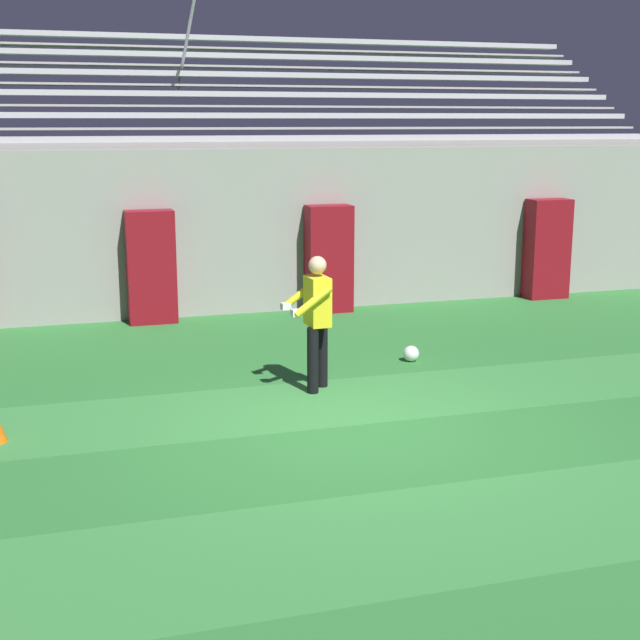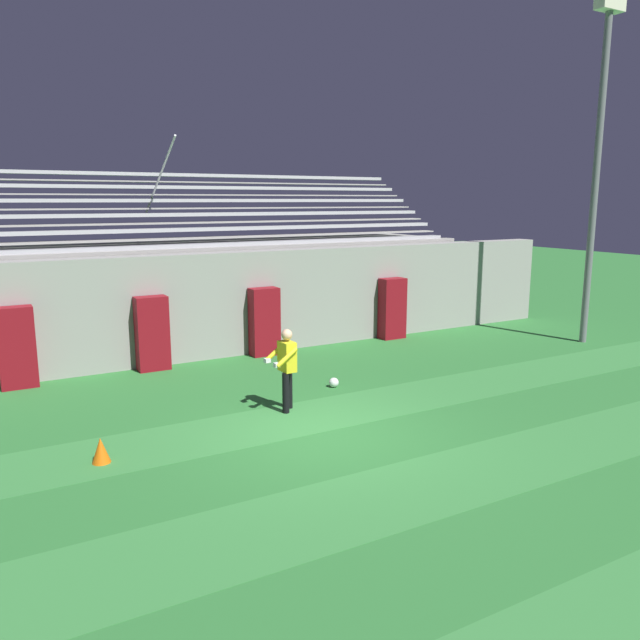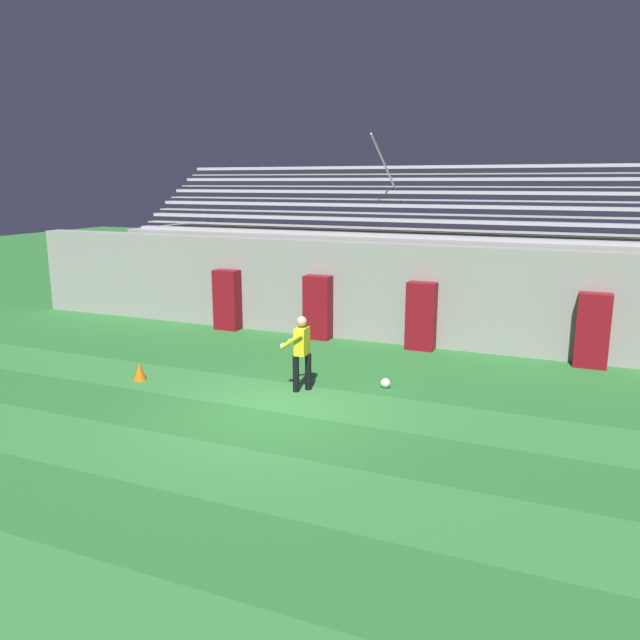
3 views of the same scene
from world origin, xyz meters
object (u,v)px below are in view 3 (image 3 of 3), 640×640
(padding_pillar_gate_right, at_px, (421,316))
(traffic_cone, at_px, (140,371))
(padding_pillar_far_left, at_px, (227,300))
(goalkeeper, at_px, (301,349))
(padding_pillar_far_right, at_px, (593,331))
(padding_pillar_gate_left, at_px, (318,308))
(soccer_ball, at_px, (385,383))

(padding_pillar_gate_right, height_order, traffic_cone, padding_pillar_gate_right)
(padding_pillar_far_left, bearing_deg, goalkeeper, -44.20)
(padding_pillar_gate_right, height_order, padding_pillar_far_right, same)
(padding_pillar_gate_left, xyz_separation_m, soccer_ball, (3.14, -3.51, -0.81))
(goalkeeper, bearing_deg, soccer_ball, 28.68)
(padding_pillar_gate_left, xyz_separation_m, padding_pillar_far_right, (7.31, 0.00, 0.00))
(traffic_cone, bearing_deg, goalkeeper, 11.89)
(goalkeeper, height_order, soccer_ball, goalkeeper)
(padding_pillar_far_left, height_order, traffic_cone, padding_pillar_far_left)
(padding_pillar_gate_left, xyz_separation_m, padding_pillar_far_left, (-3.03, 0.00, 0.00))
(padding_pillar_far_right, distance_m, goalkeeper, 7.29)
(padding_pillar_gate_right, relative_size, padding_pillar_far_left, 1.00)
(padding_pillar_far_right, distance_m, traffic_cone, 10.89)
(padding_pillar_gate_right, xyz_separation_m, padding_pillar_far_right, (4.27, 0.00, 0.00))
(soccer_ball, bearing_deg, goalkeeper, -151.32)
(padding_pillar_far_right, bearing_deg, traffic_cone, -151.46)
(traffic_cone, bearing_deg, soccer_ball, 17.39)
(padding_pillar_gate_right, distance_m, traffic_cone, 7.44)
(padding_pillar_far_left, height_order, padding_pillar_far_right, same)
(padding_pillar_far_left, xyz_separation_m, traffic_cone, (0.79, -5.19, -0.71))
(padding_pillar_far_left, height_order, goalkeeper, padding_pillar_far_left)
(padding_pillar_far_left, bearing_deg, traffic_cone, -81.33)
(goalkeeper, relative_size, soccer_ball, 7.59)
(padding_pillar_far_left, relative_size, soccer_ball, 8.39)
(padding_pillar_far_right, bearing_deg, soccer_ball, -139.93)
(padding_pillar_far_left, bearing_deg, padding_pillar_gate_left, 0.00)
(padding_pillar_gate_left, height_order, traffic_cone, padding_pillar_gate_left)
(padding_pillar_gate_right, xyz_separation_m, padding_pillar_far_left, (-6.07, 0.00, 0.00))
(goalkeeper, xyz_separation_m, traffic_cone, (-3.74, -0.79, -0.74))
(padding_pillar_gate_right, distance_m, goalkeeper, 4.67)
(padding_pillar_gate_left, bearing_deg, padding_pillar_gate_right, 0.00)
(traffic_cone, bearing_deg, padding_pillar_far_right, 28.54)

